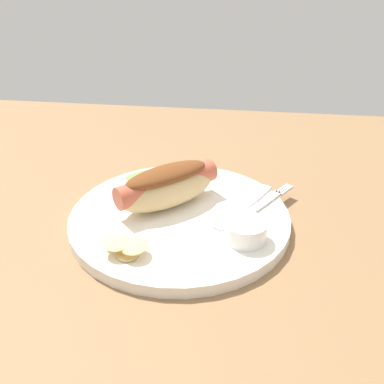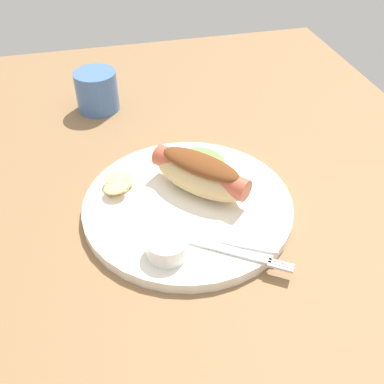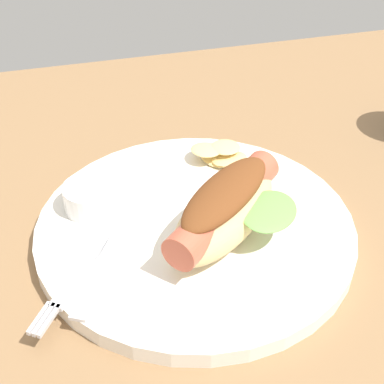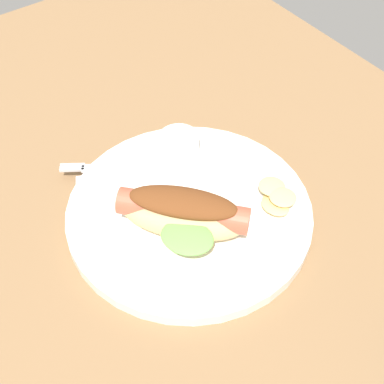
# 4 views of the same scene
# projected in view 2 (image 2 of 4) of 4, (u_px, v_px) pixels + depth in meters

# --- Properties ---
(ground_plane) EXTENTS (1.20, 0.90, 0.02)m
(ground_plane) POSITION_uv_depth(u_px,v_px,m) (200.00, 202.00, 0.68)
(ground_plane) COLOR olive
(plate) EXTENTS (0.30, 0.30, 0.02)m
(plate) POSITION_uv_depth(u_px,v_px,m) (188.00, 205.00, 0.65)
(plate) COLOR white
(plate) RESTS_ON ground_plane
(hot_dog) EXTENTS (0.15, 0.14, 0.06)m
(hot_dog) POSITION_uv_depth(u_px,v_px,m) (200.00, 173.00, 0.65)
(hot_dog) COLOR #DBB77A
(hot_dog) RESTS_ON plate
(sauce_ramekin) EXTENTS (0.05, 0.05, 0.03)m
(sauce_ramekin) POSITION_uv_depth(u_px,v_px,m) (167.00, 247.00, 0.56)
(sauce_ramekin) COLOR white
(sauce_ramekin) RESTS_ON plate
(fork) EXTENTS (0.10, 0.14, 0.00)m
(fork) POSITION_uv_depth(u_px,v_px,m) (230.00, 252.00, 0.57)
(fork) COLOR silver
(fork) RESTS_ON plate
(knife) EXTENTS (0.08, 0.13, 0.00)m
(knife) POSITION_uv_depth(u_px,v_px,m) (225.00, 240.00, 0.59)
(knife) COLOR silver
(knife) RESTS_ON plate
(chips_pile) EXTENTS (0.06, 0.05, 0.02)m
(chips_pile) POSITION_uv_depth(u_px,v_px,m) (118.00, 183.00, 0.66)
(chips_pile) COLOR #EAC87A
(chips_pile) RESTS_ON plate
(drinking_cup) EXTENTS (0.08, 0.08, 0.08)m
(drinking_cup) POSITION_uv_depth(u_px,v_px,m) (97.00, 91.00, 0.85)
(drinking_cup) COLOR #4770B2
(drinking_cup) RESTS_ON ground_plane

